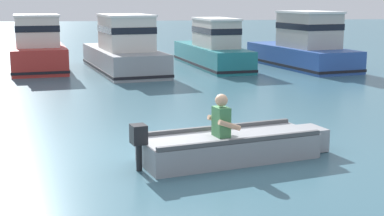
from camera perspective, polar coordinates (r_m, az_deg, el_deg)
ground_plane at (r=10.57m, az=-0.77°, el=-4.20°), size 120.00×120.00×0.00m
rowboat_with_person at (r=9.85m, az=4.14°, el=-3.86°), size 3.70×1.79×1.19m
moored_boat_red at (r=22.61m, az=-15.57°, el=5.76°), size 2.68×4.75×2.19m
moored_boat_grey at (r=21.65m, az=-6.98°, el=5.85°), size 3.28×6.51×2.20m
moored_boat_teal at (r=22.98m, az=2.14°, el=6.07°), size 2.39×6.28×2.02m
moored_boat_blue at (r=23.25m, az=11.39°, el=6.15°), size 3.22×6.16×2.30m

